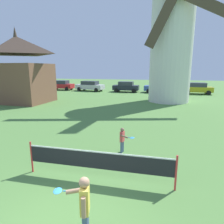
# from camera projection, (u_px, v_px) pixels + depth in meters

# --- Properties ---
(windmill) EXTENTS (9.64, 4.96, 14.92)m
(windmill) POSITION_uv_depth(u_px,v_px,m) (172.00, 35.00, 19.98)
(windmill) COLOR silver
(windmill) RESTS_ON ground_plane
(tennis_net) EXTENTS (4.80, 0.06, 1.10)m
(tennis_net) POSITION_uv_depth(u_px,v_px,m) (98.00, 161.00, 6.17)
(tennis_net) COLOR red
(tennis_net) RESTS_ON ground_plane
(player_near) EXTENTS (0.85, 0.47, 1.43)m
(player_near) POSITION_uv_depth(u_px,v_px,m) (84.00, 205.00, 3.98)
(player_near) COLOR slate
(player_near) RESTS_ON ground_plane
(player_far) EXTENTS (0.66, 0.57, 1.09)m
(player_far) POSITION_uv_depth(u_px,v_px,m) (123.00, 139.00, 8.28)
(player_far) COLOR slate
(player_far) RESTS_ON ground_plane
(parked_car_red) EXTENTS (4.11, 1.96, 1.56)m
(parked_car_red) POSITION_uv_depth(u_px,v_px,m) (61.00, 85.00, 32.75)
(parked_car_red) COLOR red
(parked_car_red) RESTS_ON ground_plane
(parked_car_silver) EXTENTS (4.71, 2.46, 1.56)m
(parked_car_silver) POSITION_uv_depth(u_px,v_px,m) (90.00, 86.00, 31.20)
(parked_car_silver) COLOR silver
(parked_car_silver) RESTS_ON ground_plane
(parked_car_black) EXTENTS (3.93, 1.98, 1.56)m
(parked_car_black) POSITION_uv_depth(u_px,v_px,m) (126.00, 87.00, 29.85)
(parked_car_black) COLOR #1E232D
(parked_car_black) RESTS_ON ground_plane
(parked_car_blue) EXTENTS (4.45, 2.12, 1.56)m
(parked_car_blue) POSITION_uv_depth(u_px,v_px,m) (159.00, 87.00, 28.82)
(parked_car_blue) COLOR #334C99
(parked_car_blue) RESTS_ON ground_plane
(parked_car_mustard) EXTENTS (4.00, 1.99, 1.56)m
(parked_car_mustard) POSITION_uv_depth(u_px,v_px,m) (197.00, 88.00, 27.48)
(parked_car_mustard) COLOR #999919
(parked_car_mustard) RESTS_ON ground_plane
(chapel) EXTENTS (6.52, 4.92, 7.60)m
(chapel) POSITION_uv_depth(u_px,v_px,m) (19.00, 71.00, 20.39)
(chapel) COLOR brown
(chapel) RESTS_ON ground_plane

